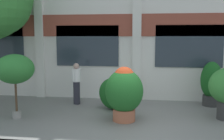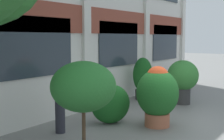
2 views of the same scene
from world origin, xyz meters
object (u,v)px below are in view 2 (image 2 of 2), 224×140
(resident_by_doorway, at_px, (60,101))
(topiary_hedge, at_px, (111,104))
(potted_plant_terracotta_small, at_px, (83,88))
(potted_plant_fluted_column, at_px, (183,78))
(potted_plant_ribbed_drum, at_px, (143,77))
(scooter_near_curb, at_px, (184,82))
(potted_plant_stone_basin, at_px, (157,93))

(resident_by_doorway, height_order, topiary_hedge, resident_by_doorway)
(potted_plant_terracotta_small, distance_m, potted_plant_fluted_column, 6.79)
(potted_plant_fluted_column, bearing_deg, potted_plant_terracotta_small, -173.33)
(potted_plant_terracotta_small, xyz_separation_m, potted_plant_ribbed_drum, (6.60, 2.44, -0.66))
(potted_plant_fluted_column, xyz_separation_m, topiary_hedge, (-3.75, 0.68, -0.42))
(potted_plant_terracotta_small, relative_size, potted_plant_fluted_column, 1.26)
(potted_plant_ribbed_drum, bearing_deg, resident_by_doorway, -175.43)
(scooter_near_curb, bearing_deg, potted_plant_fluted_column, -160.81)
(potted_plant_terracotta_small, bearing_deg, potted_plant_fluted_column, 6.67)
(potted_plant_fluted_column, relative_size, resident_by_doorway, 1.03)
(scooter_near_curb, distance_m, resident_by_doorway, 8.06)
(potted_plant_fluted_column, xyz_separation_m, potted_plant_ribbed_drum, (-0.11, 1.66, -0.06))
(scooter_near_curb, bearing_deg, potted_plant_terracotta_small, -170.39)
(potted_plant_terracotta_small, distance_m, topiary_hedge, 3.46)
(potted_plant_terracotta_small, bearing_deg, scooter_near_curb, 10.85)
(potted_plant_terracotta_small, distance_m, resident_by_doorway, 2.60)
(potted_plant_ribbed_drum, bearing_deg, potted_plant_stone_basin, -144.56)
(potted_plant_ribbed_drum, distance_m, topiary_hedge, 3.78)
(potted_plant_stone_basin, height_order, resident_by_doorway, potted_plant_stone_basin)
(potted_plant_terracotta_small, xyz_separation_m, potted_plant_stone_basin, (3.48, 0.22, -0.65))
(potted_plant_terracotta_small, distance_m, potted_plant_stone_basin, 3.54)
(potted_plant_terracotta_small, relative_size, scooter_near_curb, 1.51)
(topiary_hedge, bearing_deg, potted_plant_fluted_column, -10.33)
(potted_plant_ribbed_drum, bearing_deg, topiary_hedge, -165.01)
(potted_plant_ribbed_drum, height_order, scooter_near_curb, potted_plant_ribbed_drum)
(scooter_near_curb, bearing_deg, resident_by_doorway, 177.26)
(potted_plant_stone_basin, xyz_separation_m, resident_by_doorway, (-2.03, 1.82, -0.08))
(potted_plant_stone_basin, distance_m, potted_plant_ribbed_drum, 3.84)
(potted_plant_terracotta_small, height_order, potted_plant_stone_basin, potted_plant_terracotta_small)
(scooter_near_curb, relative_size, topiary_hedge, 1.15)
(potted_plant_ribbed_drum, relative_size, resident_by_doorway, 1.05)
(scooter_near_curb, bearing_deg, potted_plant_stone_basin, -166.32)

